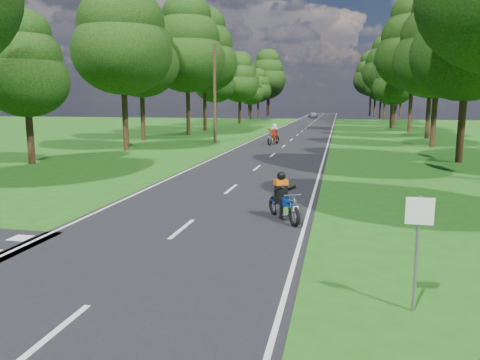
# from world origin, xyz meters

# --- Properties ---
(ground) EXTENTS (160.00, 160.00, 0.00)m
(ground) POSITION_xyz_m (0.00, 0.00, 0.00)
(ground) COLOR #1F5A14
(ground) RESTS_ON ground
(main_road) EXTENTS (7.00, 140.00, 0.02)m
(main_road) POSITION_xyz_m (0.00, 50.00, 0.01)
(main_road) COLOR black
(main_road) RESTS_ON ground
(road_markings) EXTENTS (7.40, 140.00, 0.01)m
(road_markings) POSITION_xyz_m (-0.14, 48.13, 0.02)
(road_markings) COLOR silver
(road_markings) RESTS_ON main_road
(treeline) EXTENTS (40.00, 115.35, 14.78)m
(treeline) POSITION_xyz_m (1.43, 60.06, 8.25)
(treeline) COLOR black
(treeline) RESTS_ON ground
(telegraph_pole) EXTENTS (1.20, 0.26, 8.00)m
(telegraph_pole) POSITION_xyz_m (-6.00, 28.00, 4.07)
(telegraph_pole) COLOR #382616
(telegraph_pole) RESTS_ON ground
(road_sign) EXTENTS (0.45, 0.07, 2.00)m
(road_sign) POSITION_xyz_m (5.50, -2.01, 1.34)
(road_sign) COLOR slate
(road_sign) RESTS_ON ground
(rider_near_blue) EXTENTS (1.39, 1.77, 1.44)m
(rider_near_blue) POSITION_xyz_m (2.64, 3.52, 0.74)
(rider_near_blue) COLOR navy
(rider_near_blue) RESTS_ON main_road
(rider_far_red) EXTENTS (1.11, 2.10, 1.67)m
(rider_far_red) POSITION_xyz_m (-0.98, 27.26, 0.85)
(rider_far_red) COLOR #9B250B
(rider_far_red) RESTS_ON main_road
(distant_car) EXTENTS (2.24, 3.87, 1.24)m
(distant_car) POSITION_xyz_m (-0.96, 83.45, 0.64)
(distant_car) COLOR #A8AAAF
(distant_car) RESTS_ON main_road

